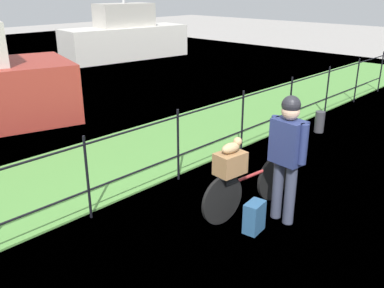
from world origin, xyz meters
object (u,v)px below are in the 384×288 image
at_px(backpack_on_paving, 254,217).
at_px(mooring_bollard, 320,122).
at_px(terrier_dog, 232,147).
at_px(cyclist_person, 287,149).
at_px(wooden_crate, 230,163).
at_px(bicycle_main, 249,187).
at_px(moored_boat_far, 126,38).

distance_m(backpack_on_paving, mooring_bollard, 4.27).
distance_m(terrier_dog, cyclist_person, 0.69).
height_order(wooden_crate, mooring_bollard, wooden_crate).
bearing_deg(wooden_crate, bicycle_main, -6.54).
bearing_deg(bicycle_main, moored_boat_far, 59.11).
relative_size(backpack_on_paving, moored_boat_far, 0.07).
height_order(bicycle_main, wooden_crate, wooden_crate).
bearing_deg(cyclist_person, wooden_crate, 133.74).
distance_m(wooden_crate, cyclist_person, 0.73).
relative_size(bicycle_main, backpack_on_paving, 4.22).
height_order(bicycle_main, moored_boat_far, moored_boat_far).
bearing_deg(terrier_dog, wooden_crate, 173.46).
height_order(wooden_crate, backpack_on_paving, wooden_crate).
bearing_deg(cyclist_person, mooring_bollard, 20.78).
bearing_deg(terrier_dog, backpack_on_paving, -92.83).
bearing_deg(backpack_on_paving, terrier_dog, 79.90).
height_order(wooden_crate, cyclist_person, cyclist_person).
relative_size(bicycle_main, wooden_crate, 4.40).
distance_m(cyclist_person, mooring_bollard, 3.92).
distance_m(bicycle_main, wooden_crate, 0.59).
bearing_deg(bicycle_main, mooring_bollard, 13.60).
bearing_deg(mooring_bollard, cyclist_person, -159.22).
xyz_separation_m(terrier_dog, cyclist_person, (0.46, -0.51, -0.03)).
height_order(cyclist_person, backpack_on_paving, cyclist_person).
bearing_deg(moored_boat_far, mooring_bollard, -106.59).
xyz_separation_m(cyclist_person, mooring_bollard, (3.59, 1.36, -0.78)).
bearing_deg(cyclist_person, bicycle_main, 103.92).
bearing_deg(moored_boat_far, cyclist_person, -119.48).
height_order(backpack_on_paving, moored_boat_far, moored_boat_far).
relative_size(backpack_on_paving, mooring_bollard, 0.90).
bearing_deg(backpack_on_paving, cyclist_person, -19.39).
bearing_deg(wooden_crate, mooring_bollard, 11.83).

